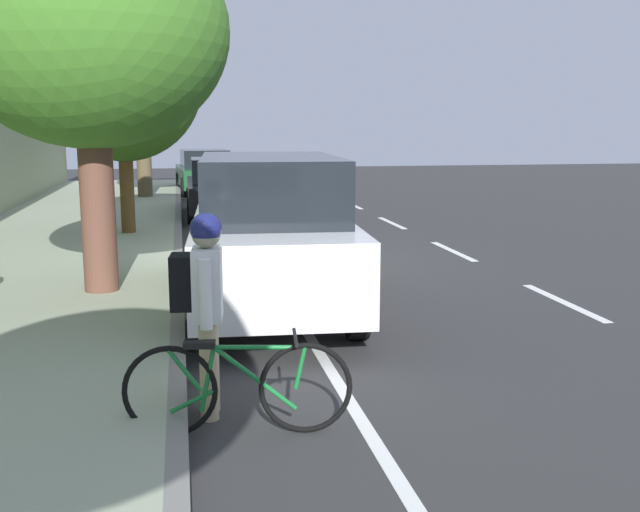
# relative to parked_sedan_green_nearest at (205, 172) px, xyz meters

# --- Properties ---
(ground) EXTENTS (58.81, 58.81, 0.00)m
(ground) POSITION_rel_parked_sedan_green_nearest_xyz_m (-1.02, 13.69, -0.75)
(ground) COLOR #303030
(sidewalk) EXTENTS (4.27, 36.76, 0.17)m
(sidewalk) POSITION_rel_parked_sedan_green_nearest_xyz_m (3.15, 13.69, -0.67)
(sidewalk) COLOR #9FA78D
(sidewalk) RESTS_ON ground
(curb_edge) EXTENTS (0.16, 36.76, 0.17)m
(curb_edge) POSITION_rel_parked_sedan_green_nearest_xyz_m (0.94, 13.69, -0.67)
(curb_edge) COLOR gray
(curb_edge) RESTS_ON ground
(lane_stripe_centre) EXTENTS (0.14, 35.80, 0.01)m
(lane_stripe_centre) POSITION_rel_parked_sedan_green_nearest_xyz_m (-4.21, 13.21, -0.75)
(lane_stripe_centre) COLOR white
(lane_stripe_centre) RESTS_ON ground
(lane_stripe_bike_edge) EXTENTS (0.12, 36.76, 0.01)m
(lane_stripe_bike_edge) POSITION_rel_parked_sedan_green_nearest_xyz_m (-0.53, 13.69, -0.75)
(lane_stripe_bike_edge) COLOR white
(lane_stripe_bike_edge) RESTS_ON ground
(parked_sedan_green_nearest) EXTENTS (2.05, 4.50, 1.52)m
(parked_sedan_green_nearest) POSITION_rel_parked_sedan_green_nearest_xyz_m (0.00, 0.00, 0.00)
(parked_sedan_green_nearest) COLOR #1E512D
(parked_sedan_green_nearest) RESTS_ON ground
(parked_sedan_black_second) EXTENTS (1.86, 4.41, 1.52)m
(parked_sedan_black_second) POSITION_rel_parked_sedan_green_nearest_xyz_m (-0.21, 6.90, 0.00)
(parked_sedan_black_second) COLOR black
(parked_sedan_black_second) RESTS_ON ground
(parked_suv_white_mid) EXTENTS (2.18, 4.80, 1.99)m
(parked_suv_white_mid) POSITION_rel_parked_sedan_green_nearest_xyz_m (-0.25, 17.08, 0.27)
(parked_suv_white_mid) COLOR white
(parked_suv_white_mid) RESTS_ON ground
(bicycle_at_curb) EXTENTS (1.76, 0.46, 0.79)m
(bicycle_at_curb) POSITION_rel_parked_sedan_green_nearest_xyz_m (0.47, 20.98, -0.36)
(bicycle_at_curb) COLOR black
(bicycle_at_curb) RESTS_ON ground
(cyclist_with_backpack) EXTENTS (0.44, 0.62, 1.69)m
(cyclist_with_backpack) POSITION_rel_parked_sedan_green_nearest_xyz_m (0.70, 20.53, 0.28)
(cyclist_with_backpack) COLOR #C6B284
(cyclist_with_backpack) RESTS_ON ground
(street_tree_near_cyclist) EXTENTS (3.28, 3.28, 5.40)m
(street_tree_near_cyclist) POSITION_rel_parked_sedan_green_nearest_xyz_m (1.95, 2.62, 3.16)
(street_tree_near_cyclist) COLOR brown
(street_tree_near_cyclist) RESTS_ON sidewalk
(street_tree_mid_block) EXTENTS (3.23, 3.23, 4.80)m
(street_tree_mid_block) POSITION_rel_parked_sedan_green_nearest_xyz_m (1.95, 10.63, 2.54)
(street_tree_mid_block) COLOR brown
(street_tree_mid_block) RESTS_ON sidewalk
(street_tree_far_end) EXTENTS (3.60, 3.60, 4.91)m
(street_tree_far_end) POSITION_rel_parked_sedan_green_nearest_xyz_m (1.95, 16.25, 2.79)
(street_tree_far_end) COLOR brown
(street_tree_far_end) RESTS_ON sidewalk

